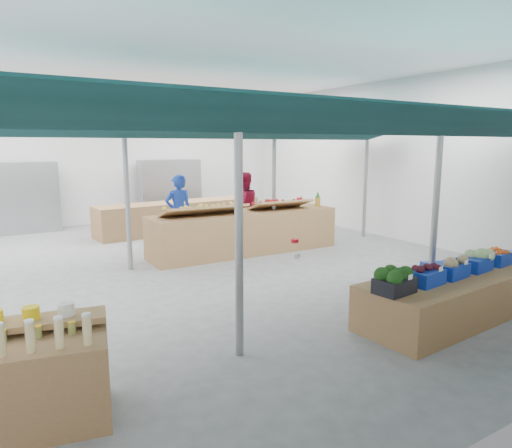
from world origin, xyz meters
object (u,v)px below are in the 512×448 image
Objects in this scene: vendor_left at (179,212)px; veg_counter at (455,296)px; vendor_right at (244,207)px; fruit_counter at (245,232)px; crate_stack at (440,283)px; bottle_shelf at (2,382)px.

veg_counter is at bearing 106.59° from vendor_left.
fruit_counter is at bearing 62.42° from vendor_right.
crate_stack is at bearing 94.00° from vendor_right.
veg_counter is 1.81× the size of vendor_left.
vendor_right reaches higher than bottle_shelf.
veg_counter is (5.79, -0.44, -0.12)m from bottle_shelf.
vendor_left is 1.00× the size of vendor_right.
bottle_shelf is 7.11m from vendor_left.
fruit_counter is 2.50× the size of vendor_right.
veg_counter is 0.72× the size of fruit_counter.
fruit_counter is (5.24, 4.73, 0.05)m from bottle_shelf.
vendor_right is (1.80, 0.00, 0.00)m from vendor_left.
vendor_right is at bearing -178.97° from vendor_left.
vendor_left reaches higher than bottle_shelf.
crate_stack is at bearing -78.04° from fruit_counter.
fruit_counter is at bearing 138.52° from vendor_left.
fruit_counter is 2.50× the size of vendor_left.
bottle_shelf is 7.06m from fruit_counter.
veg_counter is 1.81× the size of vendor_right.
vendor_right is at bearing 57.28° from bottle_shelf.
veg_counter is at bearing 8.03° from bottle_shelf.
bottle_shelf is at bearing 45.97° from vendor_right.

